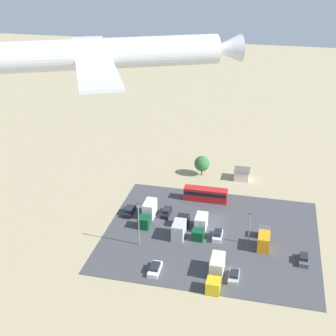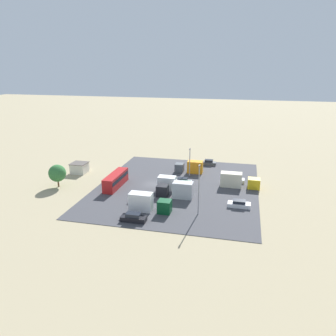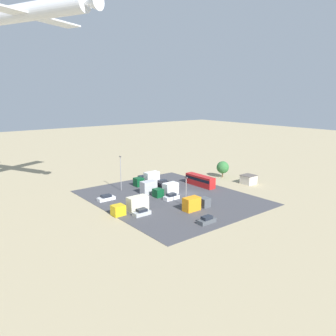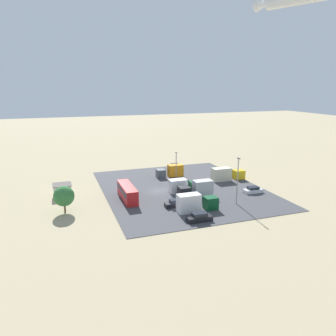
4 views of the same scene
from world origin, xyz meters
TOP-DOWN VIEW (x-y plane):
  - ground_plane at (0.00, 0.00)m, footprint 400.00×400.00m
  - parking_lot_surface at (0.00, 6.18)m, footprint 44.13×36.81m
  - shed_building at (-4.02, -21.14)m, footprint 3.96×4.05m
  - bus at (3.40, -7.90)m, footprint 10.25×2.51m
  - parked_car_0 at (-1.50, 7.09)m, footprint 1.80×4.19m
  - parked_car_1 at (8.46, 20.58)m, footprint 1.93×4.50m
  - parked_car_2 at (19.29, 1.93)m, footprint 1.95×4.69m
  - parked_car_3 at (-18.63, 11.38)m, footprint 1.74×4.08m
  - parked_car_4 at (11.00, 0.45)m, footprint 1.73×4.53m
  - parked_car_5 at (-6.13, 19.43)m, footprint 1.88×4.04m
  - parked_truck_0 at (6.43, 7.38)m, footprint 2.43×7.83m
  - parked_truck_1 at (-10.88, 7.44)m, footprint 2.33×7.29m
  - parked_truck_2 at (-2.87, 19.83)m, footprint 2.44×9.00m
  - parked_truck_3 at (2.46, 5.38)m, footprint 2.38×7.38m
  - parked_truck_4 at (14.49, 3.17)m, footprint 2.35×8.28m
  - tree_near_shed at (6.48, -21.08)m, footprint 4.02×4.02m
  - light_pole_lot_centre at (-7.80, 7.66)m, footprint 0.90×0.28m
  - light_pole_lot_edge at (13.70, 13.01)m, footprint 0.90×0.28m

SIDE VIEW (x-z plane):
  - ground_plane at x=0.00m, z-range 0.00..0.00m
  - parking_lot_surface at x=0.00m, z-range 0.00..0.08m
  - parked_car_1 at x=8.46m, z-range -0.04..1.38m
  - parked_car_5 at x=-6.13m, z-range -0.04..1.44m
  - parked_car_3 at x=-18.63m, z-range -0.05..1.50m
  - parked_car_4 at x=11.00m, z-range -0.05..1.54m
  - parked_car_2 at x=19.29m, z-range -0.05..1.55m
  - parked_car_0 at x=-1.50m, z-range -0.06..1.58m
  - shed_building at x=-4.02m, z-range 0.01..2.73m
  - parked_truck_3 at x=2.46m, z-range -0.05..3.03m
  - parked_truck_1 at x=-10.88m, z-range -0.05..3.12m
  - parked_truck_2 at x=-2.87m, z-range -0.06..3.28m
  - parked_truck_0 at x=6.43m, z-range -0.07..3.44m
  - parked_truck_4 at x=14.49m, z-range -0.07..3.51m
  - bus at x=3.40m, z-range 0.20..3.36m
  - tree_near_shed at x=6.48m, z-range 0.66..6.01m
  - light_pole_lot_centre at x=-7.80m, z-range 0.50..7.81m
  - light_pole_lot_edge at x=13.70m, z-range 0.52..10.38m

